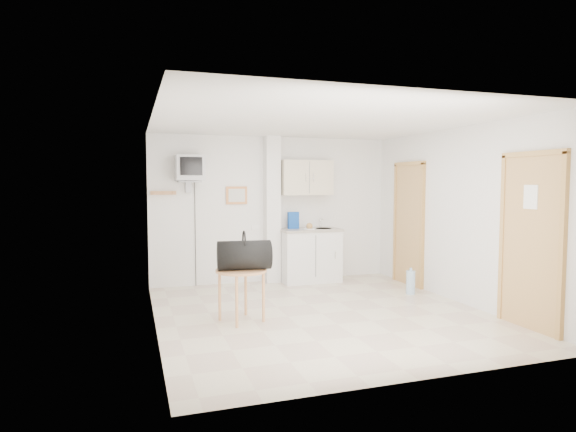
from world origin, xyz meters
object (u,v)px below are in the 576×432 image
object	(u,v)px
crt_television	(190,169)
duffel_bag	(244,255)
water_bottle	(411,282)
round_table	(241,276)

from	to	relation	value
crt_television	duffel_bag	world-z (taller)	crt_television
duffel_bag	water_bottle	bearing A→B (deg)	19.21
duffel_bag	water_bottle	xyz separation A→B (m)	(2.77, 0.65, -0.65)
round_table	water_bottle	bearing A→B (deg)	12.41
crt_television	round_table	distance (m)	2.48
crt_television	water_bottle	distance (m)	3.89
crt_television	round_table	xyz separation A→B (m)	(0.38, -2.03, -1.37)
round_table	crt_television	bearing A→B (deg)	100.49
round_table	duffel_bag	xyz separation A→B (m)	(0.03, -0.03, 0.27)
crt_television	round_table	bearing A→B (deg)	-79.51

